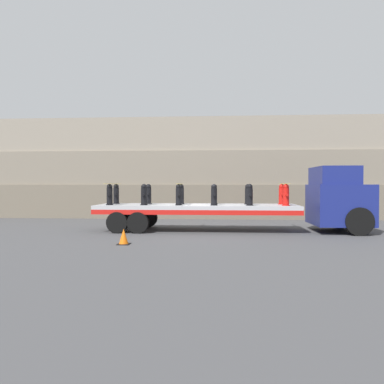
{
  "coord_description": "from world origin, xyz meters",
  "views": [
    {
      "loc": [
        0.94,
        -16.56,
        2.04
      ],
      "look_at": [
        -0.22,
        0.0,
        1.71
      ],
      "focal_mm": 35.0,
      "sensor_mm": 36.0,
      "label": 1
    }
  ],
  "objects_px": {
    "fire_hydrant_black_near_1": "(144,195)",
    "traffic_cone": "(124,237)",
    "flatbed_trailer": "(184,210)",
    "fire_hydrant_black_near_0": "(110,195)",
    "fire_hydrant_black_far_1": "(148,194)",
    "truck_cab": "(340,199)",
    "fire_hydrant_black_near_4": "(250,195)",
    "fire_hydrant_black_far_3": "(214,194)",
    "fire_hydrant_black_far_2": "(181,194)",
    "fire_hydrant_red_near_5": "(286,195)",
    "fire_hydrant_black_near_2": "(179,195)",
    "fire_hydrant_black_far_4": "(248,194)",
    "fire_hydrant_red_far_5": "(282,194)",
    "fire_hydrant_black_near_3": "(214,195)",
    "fire_hydrant_black_far_0": "(116,194)"
  },
  "relations": [
    {
      "from": "fire_hydrant_black_near_1",
      "to": "traffic_cone",
      "type": "distance_m",
      "value": 3.75
    },
    {
      "from": "flatbed_trailer",
      "to": "traffic_cone",
      "type": "height_order",
      "value": "flatbed_trailer"
    },
    {
      "from": "fire_hydrant_black_near_0",
      "to": "fire_hydrant_black_far_1",
      "type": "bearing_deg",
      "value": 34.82
    },
    {
      "from": "truck_cab",
      "to": "fire_hydrant_black_near_4",
      "type": "height_order",
      "value": "truck_cab"
    },
    {
      "from": "fire_hydrant_black_far_3",
      "to": "fire_hydrant_black_near_0",
      "type": "bearing_deg",
      "value": -166.95
    },
    {
      "from": "fire_hydrant_black_far_3",
      "to": "traffic_cone",
      "type": "distance_m",
      "value": 5.64
    },
    {
      "from": "fire_hydrant_black_far_2",
      "to": "fire_hydrant_red_near_5",
      "type": "relative_size",
      "value": 1.0
    },
    {
      "from": "fire_hydrant_black_near_2",
      "to": "fire_hydrant_black_far_4",
      "type": "xyz_separation_m",
      "value": [
        3.04,
        1.06,
        0.0
      ]
    },
    {
      "from": "fire_hydrant_red_far_5",
      "to": "fire_hydrant_black_far_2",
      "type": "bearing_deg",
      "value": 180.0
    },
    {
      "from": "fire_hydrant_black_near_4",
      "to": "fire_hydrant_black_far_4",
      "type": "bearing_deg",
      "value": 90.0
    },
    {
      "from": "fire_hydrant_black_near_2",
      "to": "fire_hydrant_red_far_5",
      "type": "distance_m",
      "value": 4.68
    },
    {
      "from": "fire_hydrant_black_far_1",
      "to": "fire_hydrant_black_far_2",
      "type": "height_order",
      "value": "same"
    },
    {
      "from": "fire_hydrant_black_far_2",
      "to": "fire_hydrant_black_far_1",
      "type": "bearing_deg",
      "value": 180.0
    },
    {
      "from": "fire_hydrant_black_near_3",
      "to": "fire_hydrant_red_far_5",
      "type": "relative_size",
      "value": 1.0
    },
    {
      "from": "fire_hydrant_black_near_3",
      "to": "truck_cab",
      "type": "bearing_deg",
      "value": 5.53
    },
    {
      "from": "fire_hydrant_black_far_1",
      "to": "fire_hydrant_black_near_2",
      "type": "xyz_separation_m",
      "value": [
        1.52,
        -1.06,
        0.0
      ]
    },
    {
      "from": "truck_cab",
      "to": "fire_hydrant_black_far_4",
      "type": "relative_size",
      "value": 3.05
    },
    {
      "from": "fire_hydrant_black_near_0",
      "to": "fire_hydrant_black_near_2",
      "type": "relative_size",
      "value": 1.0
    },
    {
      "from": "fire_hydrant_black_near_1",
      "to": "fire_hydrant_red_far_5",
      "type": "distance_m",
      "value": 6.17
    },
    {
      "from": "flatbed_trailer",
      "to": "fire_hydrant_black_far_0",
      "type": "distance_m",
      "value": 3.32
    },
    {
      "from": "fire_hydrant_black_near_2",
      "to": "fire_hydrant_black_near_1",
      "type": "bearing_deg",
      "value": 180.0
    },
    {
      "from": "fire_hydrant_black_near_0",
      "to": "fire_hydrant_black_far_3",
      "type": "distance_m",
      "value": 4.68
    },
    {
      "from": "fire_hydrant_black_far_0",
      "to": "fire_hydrant_black_far_2",
      "type": "relative_size",
      "value": 1.0
    },
    {
      "from": "fire_hydrant_black_near_1",
      "to": "fire_hydrant_black_near_4",
      "type": "relative_size",
      "value": 1.0
    },
    {
      "from": "fire_hydrant_black_far_1",
      "to": "fire_hydrant_black_far_2",
      "type": "relative_size",
      "value": 1.0
    },
    {
      "from": "fire_hydrant_black_far_2",
      "to": "fire_hydrant_red_near_5",
      "type": "bearing_deg",
      "value": -13.05
    },
    {
      "from": "truck_cab",
      "to": "fire_hydrant_red_near_5",
      "type": "xyz_separation_m",
      "value": [
        -2.42,
        -0.53,
        0.18
      ]
    },
    {
      "from": "fire_hydrant_black_far_1",
      "to": "fire_hydrant_red_near_5",
      "type": "xyz_separation_m",
      "value": [
        6.08,
        -1.06,
        0.0
      ]
    },
    {
      "from": "fire_hydrant_black_near_4",
      "to": "traffic_cone",
      "type": "xyz_separation_m",
      "value": [
        -4.56,
        -3.5,
        -1.34
      ]
    },
    {
      "from": "fire_hydrant_black_near_0",
      "to": "fire_hydrant_black_far_4",
      "type": "height_order",
      "value": "same"
    },
    {
      "from": "fire_hydrant_black_far_2",
      "to": "fire_hydrant_black_near_3",
      "type": "distance_m",
      "value": 1.85
    },
    {
      "from": "fire_hydrant_black_near_2",
      "to": "fire_hydrant_black_far_0",
      "type": "bearing_deg",
      "value": 160.82
    },
    {
      "from": "flatbed_trailer",
      "to": "fire_hydrant_black_near_4",
      "type": "height_order",
      "value": "fire_hydrant_black_near_4"
    },
    {
      "from": "traffic_cone",
      "to": "fire_hydrant_black_far_2",
      "type": "bearing_deg",
      "value": 71.56
    },
    {
      "from": "flatbed_trailer",
      "to": "fire_hydrant_black_far_0",
      "type": "height_order",
      "value": "fire_hydrant_black_far_0"
    },
    {
      "from": "fire_hydrant_black_near_4",
      "to": "fire_hydrant_red_far_5",
      "type": "relative_size",
      "value": 1.0
    },
    {
      "from": "fire_hydrant_black_far_3",
      "to": "fire_hydrant_red_far_5",
      "type": "bearing_deg",
      "value": 0.0
    },
    {
      "from": "fire_hydrant_black_near_2",
      "to": "fire_hydrant_black_near_0",
      "type": "bearing_deg",
      "value": 180.0
    },
    {
      "from": "fire_hydrant_black_near_2",
      "to": "fire_hydrant_black_near_4",
      "type": "xyz_separation_m",
      "value": [
        3.04,
        0.0,
        0.0
      ]
    },
    {
      "from": "fire_hydrant_black_far_0",
      "to": "fire_hydrant_black_far_4",
      "type": "relative_size",
      "value": 1.0
    },
    {
      "from": "fire_hydrant_black_far_1",
      "to": "fire_hydrant_black_far_2",
      "type": "distance_m",
      "value": 1.52
    },
    {
      "from": "flatbed_trailer",
      "to": "fire_hydrant_black_near_3",
      "type": "relative_size",
      "value": 9.55
    },
    {
      "from": "fire_hydrant_black_near_2",
      "to": "fire_hydrant_black_near_3",
      "type": "relative_size",
      "value": 1.0
    },
    {
      "from": "fire_hydrant_black_far_1",
      "to": "fire_hydrant_black_near_3",
      "type": "xyz_separation_m",
      "value": [
        3.04,
        -1.06,
        0.0
      ]
    },
    {
      "from": "fire_hydrant_black_far_0",
      "to": "fire_hydrant_black_near_1",
      "type": "distance_m",
      "value": 1.85
    },
    {
      "from": "fire_hydrant_black_near_0",
      "to": "fire_hydrant_red_far_5",
      "type": "height_order",
      "value": "same"
    },
    {
      "from": "truck_cab",
      "to": "flatbed_trailer",
      "type": "relative_size",
      "value": 0.32
    },
    {
      "from": "fire_hydrant_black_near_2",
      "to": "fire_hydrant_black_far_4",
      "type": "relative_size",
      "value": 1.0
    },
    {
      "from": "fire_hydrant_black_far_0",
      "to": "fire_hydrant_black_far_4",
      "type": "distance_m",
      "value": 6.08
    },
    {
      "from": "fire_hydrant_black_near_4",
      "to": "fire_hydrant_black_far_4",
      "type": "xyz_separation_m",
      "value": [
        0.0,
        1.06,
        0.0
      ]
    }
  ]
}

